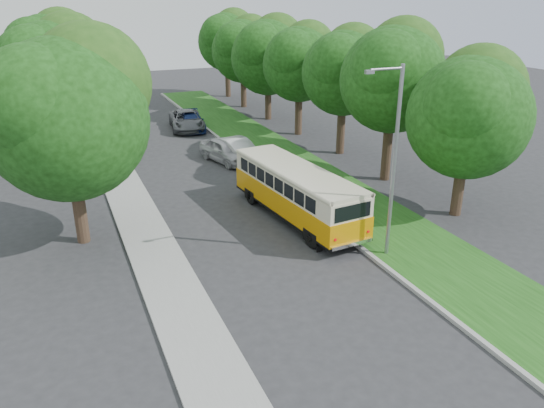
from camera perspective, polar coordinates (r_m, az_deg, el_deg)
name	(u,v)px	position (r m, az deg, el deg)	size (l,w,h in m)	color
ground	(271,249)	(23.34, -0.12, -4.85)	(120.00, 120.00, 0.00)	#2B2B2D
curb	(296,198)	(28.84, 2.64, 0.63)	(0.20, 70.00, 0.15)	gray
grass_verge	(334,192)	(29.87, 6.72, 1.24)	(4.50, 70.00, 0.13)	#1A4712
sidewalk	(140,222)	(26.59, -13.96, -1.94)	(2.20, 70.00, 0.12)	gray
treeline	(214,62)	(39.16, -6.27, 14.97)	(24.27, 41.91, 9.46)	#332319
lamppost_near	(393,158)	(21.64, 12.86, 4.88)	(1.71, 0.16, 8.00)	gray
lamppost_far	(106,100)	(35.98, -17.43, 10.62)	(1.71, 0.16, 7.50)	gray
warning_sign	(122,152)	(32.63, -15.80, 5.37)	(0.56, 0.10, 2.50)	gray
vintage_bus	(297,194)	(25.83, 2.67, 1.09)	(2.34, 9.10, 2.70)	orange
car_silver	(226,150)	(35.36, -4.98, 5.77)	(1.82, 4.54, 1.55)	#A9A8AD
car_white	(238,150)	(35.32, -3.71, 5.76)	(1.61, 4.61, 1.52)	silver
car_blue	(192,122)	(44.39, -8.63, 8.76)	(1.89, 4.65, 1.35)	navy
car_grey	(187,120)	(44.52, -9.17, 8.89)	(2.54, 5.51, 1.53)	#56595E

